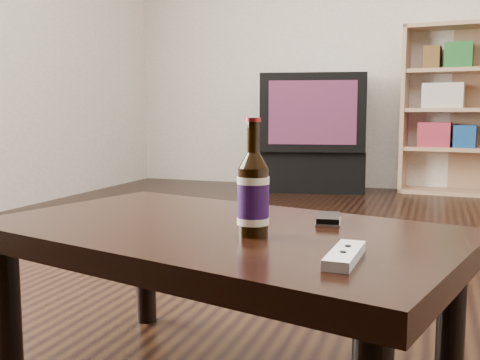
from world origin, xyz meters
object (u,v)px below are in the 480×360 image
(tv, at_px, (313,113))
(phone, at_px, (329,219))
(coffee_table, at_px, (219,249))
(tv_stand, at_px, (312,170))
(bookshelf, at_px, (449,107))
(remote, at_px, (345,255))
(beer_bottle, at_px, (253,195))

(tv, xyz_separation_m, phone, (0.76, -3.45, -0.25))
(coffee_table, xyz_separation_m, phone, (0.24, 0.12, 0.06))
(tv_stand, xyz_separation_m, phone, (0.76, -3.45, 0.25))
(bookshelf, relative_size, remote, 8.00)
(tv_stand, bearing_deg, beer_bottle, -91.06)
(tv_stand, bearing_deg, remote, -88.21)
(tv_stand, xyz_separation_m, tv, (0.00, -0.00, 0.50))
(beer_bottle, height_order, phone, beer_bottle)
(coffee_table, bearing_deg, bookshelf, 81.38)
(tv_stand, distance_m, phone, 3.54)
(phone, distance_m, remote, 0.35)
(coffee_table, relative_size, beer_bottle, 4.83)
(tv, xyz_separation_m, beer_bottle, (0.63, -3.64, -0.17))
(tv, distance_m, beer_bottle, 3.70)
(remote, bearing_deg, beer_bottle, 149.45)
(bookshelf, height_order, coffee_table, bookshelf)
(phone, bearing_deg, bookshelf, 76.96)
(tv, xyz_separation_m, bookshelf, (1.10, 0.24, 0.05))
(beer_bottle, relative_size, phone, 2.17)
(tv_stand, relative_size, phone, 7.49)
(bookshelf, bearing_deg, tv_stand, -162.52)
(tv_stand, bearing_deg, tv, -90.00)
(phone, bearing_deg, beer_bottle, -132.09)
(tv_stand, relative_size, coffee_table, 0.71)
(tv_stand, relative_size, beer_bottle, 3.45)
(tv_stand, distance_m, tv, 0.50)
(bookshelf, height_order, phone, bookshelf)
(coffee_table, xyz_separation_m, remote, (0.33, -0.21, 0.06))
(tv, bearing_deg, tv_stand, 90.00)
(beer_bottle, relative_size, remote, 1.46)
(coffee_table, bearing_deg, beer_bottle, -33.46)
(tv_stand, bearing_deg, bookshelf, 1.14)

